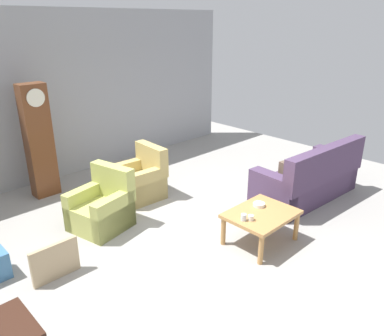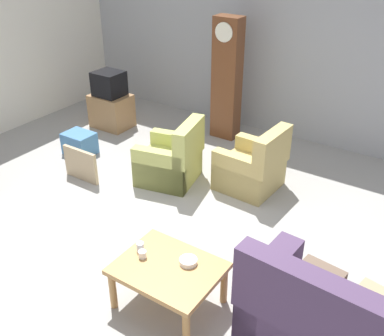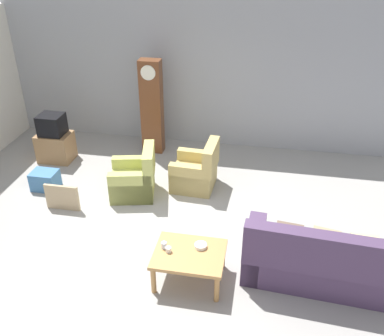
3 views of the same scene
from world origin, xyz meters
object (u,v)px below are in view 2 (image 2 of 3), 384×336
(armchair_olive_far, at_px, (252,168))
(armchair_olive_near, at_px, (171,161))
(cup_white_porcelain, at_px, (142,254))
(coffee_table_wood, at_px, (168,272))
(grandfather_clock, at_px, (227,79))
(tv_crt, at_px, (109,84))
(cup_blue_rimmed, at_px, (140,247))
(framed_picture_leaning, at_px, (81,165))
(bowl_white_stacked, at_px, (188,261))
(storage_box_blue, at_px, (80,143))
(tv_stand_cabinet, at_px, (112,111))

(armchair_olive_far, bearing_deg, armchair_olive_near, -156.74)
(cup_white_porcelain, bearing_deg, armchair_olive_near, 119.08)
(armchair_olive_far, distance_m, coffee_table_wood, 2.42)
(grandfather_clock, xyz_separation_m, tv_crt, (-1.89, -0.78, -0.21))
(grandfather_clock, height_order, cup_blue_rimmed, grandfather_clock)
(grandfather_clock, bearing_deg, framed_picture_leaning, -111.60)
(grandfather_clock, bearing_deg, cup_white_porcelain, -71.79)
(coffee_table_wood, relative_size, bowl_white_stacked, 5.64)
(armchair_olive_far, distance_m, cup_white_porcelain, 2.43)
(armchair_olive_near, xyz_separation_m, framed_picture_leaning, (-1.09, -0.70, -0.07))
(bowl_white_stacked, bearing_deg, tv_crt, 141.94)
(grandfather_clock, height_order, storage_box_blue, grandfather_clock)
(storage_box_blue, relative_size, cup_white_porcelain, 5.97)
(grandfather_clock, distance_m, storage_box_blue, 2.59)
(coffee_table_wood, distance_m, cup_blue_rimmed, 0.38)
(armchair_olive_near, height_order, storage_box_blue, armchair_olive_near)
(tv_crt, bearing_deg, bowl_white_stacked, -38.06)
(armchair_olive_far, distance_m, storage_box_blue, 2.83)
(coffee_table_wood, distance_m, framed_picture_leaning, 2.77)
(armchair_olive_near, bearing_deg, framed_picture_leaning, -147.35)
(armchair_olive_near, distance_m, tv_crt, 2.29)
(armchair_olive_near, bearing_deg, cup_white_porcelain, -60.92)
(armchair_olive_far, height_order, bowl_white_stacked, armchair_olive_far)
(tv_crt, bearing_deg, coffee_table_wood, -40.53)
(coffee_table_wood, relative_size, storage_box_blue, 2.05)
(grandfather_clock, relative_size, tv_stand_cabinet, 2.95)
(armchair_olive_near, relative_size, storage_box_blue, 2.00)
(armchair_olive_far, relative_size, framed_picture_leaning, 1.53)
(tv_crt, relative_size, cup_blue_rimmed, 5.04)
(storage_box_blue, height_order, cup_blue_rimmed, cup_blue_rimmed)
(armchair_olive_near, xyz_separation_m, cup_blue_rimmed, (1.02, -1.91, 0.21))
(cup_white_porcelain, bearing_deg, tv_stand_cabinet, 136.73)
(armchair_olive_far, relative_size, bowl_white_stacked, 5.40)
(coffee_table_wood, xyz_separation_m, bowl_white_stacked, (0.13, 0.14, 0.09))
(grandfather_clock, relative_size, cup_white_porcelain, 25.59)
(storage_box_blue, height_order, cup_white_porcelain, cup_white_porcelain)
(tv_crt, bearing_deg, cup_white_porcelain, -43.27)
(armchair_olive_near, height_order, framed_picture_leaning, armchair_olive_near)
(armchair_olive_far, xyz_separation_m, cup_blue_rimmed, (-0.03, -2.36, 0.21))
(cup_blue_rimmed, bearing_deg, framed_picture_leaning, 150.17)
(tv_stand_cabinet, distance_m, cup_blue_rimmed, 4.19)
(storage_box_blue, distance_m, bowl_white_stacked, 3.64)
(armchair_olive_far, bearing_deg, framed_picture_leaning, -151.75)
(cup_blue_rimmed, bearing_deg, armchair_olive_far, 89.29)
(cup_blue_rimmed, bearing_deg, storage_box_blue, 146.95)
(tv_stand_cabinet, height_order, storage_box_blue, tv_stand_cabinet)
(armchair_olive_far, height_order, cup_white_porcelain, armchair_olive_far)
(armchair_olive_far, distance_m, cup_blue_rimmed, 2.37)
(grandfather_clock, xyz_separation_m, storage_box_blue, (-1.59, -1.87, -0.83))
(tv_stand_cabinet, bearing_deg, grandfather_clock, 22.32)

